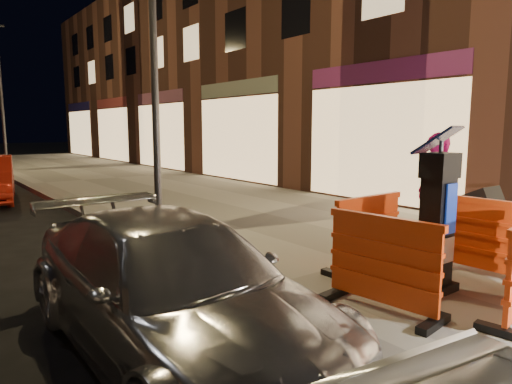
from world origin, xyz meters
TOP-DOWN VIEW (x-y plane):
  - ground_plane at (0.00, 0.00)m, footprint 120.00×120.00m
  - sidewalk at (3.00, 0.00)m, footprint 6.00×60.00m
  - kerb at (0.00, 0.00)m, footprint 0.30×60.00m
  - parking_kiosk at (1.62, -1.28)m, footprint 0.60×0.60m
  - barrier_back at (1.62, -0.33)m, footprint 1.27×0.55m
  - barrier_kerbside at (0.67, -1.28)m, footprint 0.66×1.31m
  - barrier_bldgside at (2.57, -1.28)m, footprint 0.58×1.28m
  - car_silver at (-1.28, -0.50)m, footprint 1.69×4.17m
  - man at (3.18, -0.29)m, footprint 0.63×0.76m
  - stroller at (3.38, -1.19)m, footprint 0.54×0.82m
  - street_lamp_mid at (0.25, 3.00)m, footprint 0.12×0.12m
  - street_lamp_far at (0.25, 18.00)m, footprint 0.12×0.12m

SIDE VIEW (x-z plane):
  - ground_plane at x=0.00m, z-range 0.00..0.00m
  - car_silver at x=-1.28m, z-range -0.60..0.60m
  - sidewalk at x=3.00m, z-range 0.00..0.15m
  - kerb at x=0.00m, z-range 0.00..0.15m
  - barrier_back at x=1.62m, z-range 0.15..1.13m
  - barrier_kerbside at x=0.67m, z-range 0.15..1.13m
  - barrier_bldgside at x=2.57m, z-range 0.15..1.13m
  - stroller at x=3.38m, z-range 0.15..1.15m
  - parking_kiosk at x=1.62m, z-range 0.15..1.91m
  - man at x=3.18m, z-range 0.15..1.93m
  - street_lamp_mid at x=0.25m, z-range 0.15..6.15m
  - street_lamp_far at x=0.25m, z-range 0.15..6.15m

